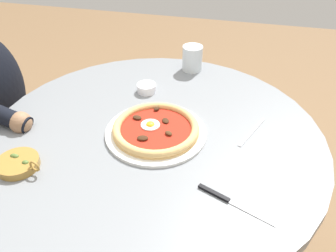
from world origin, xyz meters
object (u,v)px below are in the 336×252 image
at_px(pizza_on_plate, 156,129).
at_px(fork_utensil, 252,132).
at_px(dining_table, 155,165).
at_px(olive_pan, 18,163).
at_px(water_glass, 192,60).
at_px(ramekin_capers, 147,88).
at_px(steak_knife, 224,198).

relative_size(pizza_on_plate, fork_utensil, 1.94).
relative_size(dining_table, olive_pan, 7.47).
xyz_separation_m(water_glass, olive_pan, (-0.36, -0.66, -0.03)).
bearing_deg(pizza_on_plate, olive_pan, -145.34).
bearing_deg(fork_utensil, dining_table, -165.81).
bearing_deg(pizza_on_plate, ramekin_capers, 112.53).
height_order(dining_table, steak_knife, steak_knife).
xyz_separation_m(water_glass, fork_utensil, (0.25, -0.36, -0.04)).
distance_m(pizza_on_plate, water_glass, 0.44).
bearing_deg(olive_pan, pizza_on_plate, 34.66).
distance_m(ramekin_capers, olive_pan, 0.51).
distance_m(dining_table, steak_knife, 0.35).
relative_size(steak_knife, fork_utensil, 1.23).
distance_m(dining_table, pizza_on_plate, 0.15).
height_order(olive_pan, fork_utensil, olive_pan).
height_order(steak_knife, fork_utensil, steak_knife).
relative_size(steak_knife, ramekin_capers, 2.87).
relative_size(pizza_on_plate, water_glass, 3.15).
bearing_deg(steak_knife, pizza_on_plate, 136.82).
bearing_deg(ramekin_capers, pizza_on_plate, -67.47).
bearing_deg(pizza_on_plate, steak_knife, -43.18).
xyz_separation_m(dining_table, fork_utensil, (0.29, 0.07, 0.14)).
bearing_deg(olive_pan, dining_table, 34.99).
bearing_deg(ramekin_capers, fork_utensil, -22.30).
relative_size(water_glass, steak_knife, 0.50).
relative_size(dining_table, pizza_on_plate, 3.35).
distance_m(pizza_on_plate, ramekin_capers, 0.25).
bearing_deg(olive_pan, ramekin_capers, 63.00).
bearing_deg(fork_utensil, steak_knife, -101.02).
relative_size(dining_table, steak_knife, 5.29).
height_order(dining_table, water_glass, water_glass).
distance_m(steak_knife, fork_utensil, 0.30).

